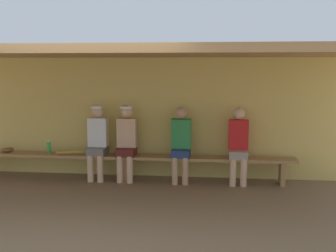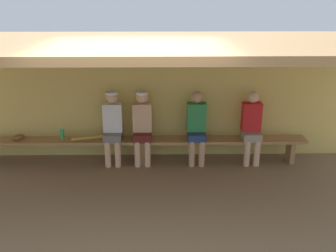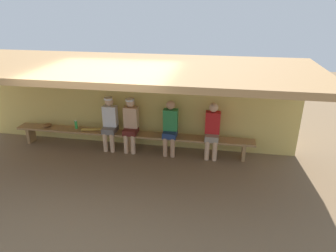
{
  "view_description": "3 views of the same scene",
  "coord_description": "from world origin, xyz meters",
  "px_view_note": "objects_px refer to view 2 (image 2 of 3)",
  "views": [
    {
      "loc": [
        1.56,
        -5.65,
        2.04
      ],
      "look_at": [
        0.8,
        1.25,
        1.04
      ],
      "focal_mm": 44.56,
      "sensor_mm": 36.0,
      "label": 1
    },
    {
      "loc": [
        0.38,
        -4.94,
        3.0
      ],
      "look_at": [
        0.47,
        1.39,
        0.77
      ],
      "focal_mm": 40.83,
      "sensor_mm": 36.0,
      "label": 2
    },
    {
      "loc": [
        2.08,
        -4.97,
        3.5
      ],
      "look_at": [
        0.98,
        1.29,
        0.83
      ],
      "focal_mm": 32.17,
      "sensor_mm": 36.0,
      "label": 3
    }
  ],
  "objects_px": {
    "player_leftmost": "(197,125)",
    "player_middle": "(113,124)",
    "baseball_bat": "(94,138)",
    "baseball_glove_worn": "(18,137)",
    "bench": "(142,143)",
    "player_shirtless_tan": "(142,124)",
    "player_in_white": "(252,125)",
    "water_bottle_green": "(62,133)"
  },
  "relations": [
    {
      "from": "player_leftmost",
      "to": "player_middle",
      "type": "distance_m",
      "value": 1.51
    },
    {
      "from": "bench",
      "to": "player_in_white",
      "type": "relative_size",
      "value": 4.49
    },
    {
      "from": "player_leftmost",
      "to": "water_bottle_green",
      "type": "height_order",
      "value": "player_leftmost"
    },
    {
      "from": "bench",
      "to": "player_in_white",
      "type": "xyz_separation_m",
      "value": [
        1.99,
        0.0,
        0.34
      ]
    },
    {
      "from": "player_shirtless_tan",
      "to": "baseball_glove_worn",
      "type": "distance_m",
      "value": 2.27
    },
    {
      "from": "player_in_white",
      "to": "baseball_bat",
      "type": "xyz_separation_m",
      "value": [
        -2.87,
        -0.0,
        -0.24
      ]
    },
    {
      "from": "bench",
      "to": "water_bottle_green",
      "type": "bearing_deg",
      "value": 178.29
    },
    {
      "from": "player_leftmost",
      "to": "player_in_white",
      "type": "xyz_separation_m",
      "value": [
        1.0,
        0.0,
        0.0
      ]
    },
    {
      "from": "bench",
      "to": "player_shirtless_tan",
      "type": "xyz_separation_m",
      "value": [
        0.01,
        0.0,
        0.36
      ]
    },
    {
      "from": "player_shirtless_tan",
      "to": "player_in_white",
      "type": "xyz_separation_m",
      "value": [
        1.98,
        -0.0,
        -0.02
      ]
    },
    {
      "from": "player_leftmost",
      "to": "baseball_bat",
      "type": "xyz_separation_m",
      "value": [
        -1.87,
        -0.0,
        -0.24
      ]
    },
    {
      "from": "water_bottle_green",
      "to": "baseball_bat",
      "type": "distance_m",
      "value": 0.58
    },
    {
      "from": "player_shirtless_tan",
      "to": "baseball_glove_worn",
      "type": "height_order",
      "value": "player_shirtless_tan"
    },
    {
      "from": "player_middle",
      "to": "baseball_bat",
      "type": "distance_m",
      "value": 0.44
    },
    {
      "from": "player_in_white",
      "to": "water_bottle_green",
      "type": "xyz_separation_m",
      "value": [
        -3.44,
        0.04,
        -0.16
      ]
    },
    {
      "from": "player_in_white",
      "to": "water_bottle_green",
      "type": "height_order",
      "value": "player_in_white"
    },
    {
      "from": "water_bottle_green",
      "to": "baseball_bat",
      "type": "xyz_separation_m",
      "value": [
        0.57,
        -0.04,
        -0.07
      ]
    },
    {
      "from": "player_shirtless_tan",
      "to": "player_middle",
      "type": "height_order",
      "value": "same"
    },
    {
      "from": "bench",
      "to": "player_shirtless_tan",
      "type": "relative_size",
      "value": 4.46
    },
    {
      "from": "baseball_bat",
      "to": "baseball_glove_worn",
      "type": "bearing_deg",
      "value": 166.58
    },
    {
      "from": "player_shirtless_tan",
      "to": "baseball_glove_worn",
      "type": "relative_size",
      "value": 5.6
    },
    {
      "from": "player_in_white",
      "to": "baseball_bat",
      "type": "distance_m",
      "value": 2.88
    },
    {
      "from": "baseball_bat",
      "to": "player_shirtless_tan",
      "type": "bearing_deg",
      "value": -12.67
    },
    {
      "from": "water_bottle_green",
      "to": "player_shirtless_tan",
      "type": "bearing_deg",
      "value": -1.55
    },
    {
      "from": "water_bottle_green",
      "to": "baseball_bat",
      "type": "bearing_deg",
      "value": -4.31
    },
    {
      "from": "player_middle",
      "to": "baseball_bat",
      "type": "xyz_separation_m",
      "value": [
        -0.36,
        -0.0,
        -0.25
      ]
    },
    {
      "from": "water_bottle_green",
      "to": "baseball_glove_worn",
      "type": "xyz_separation_m",
      "value": [
        -0.79,
        -0.03,
        -0.06
      ]
    },
    {
      "from": "player_middle",
      "to": "baseball_glove_worn",
      "type": "xyz_separation_m",
      "value": [
        -1.72,
        0.01,
        -0.24
      ]
    },
    {
      "from": "bench",
      "to": "baseball_bat",
      "type": "xyz_separation_m",
      "value": [
        -0.87,
        -0.0,
        0.11
      ]
    },
    {
      "from": "water_bottle_green",
      "to": "player_leftmost",
      "type": "bearing_deg",
      "value": -0.94
    },
    {
      "from": "bench",
      "to": "player_middle",
      "type": "relative_size",
      "value": 4.46
    },
    {
      "from": "player_leftmost",
      "to": "baseball_glove_worn",
      "type": "height_order",
      "value": "player_leftmost"
    },
    {
      "from": "player_shirtless_tan",
      "to": "baseball_glove_worn",
      "type": "bearing_deg",
      "value": 179.78
    },
    {
      "from": "player_leftmost",
      "to": "baseball_glove_worn",
      "type": "distance_m",
      "value": 3.24
    },
    {
      "from": "baseball_glove_worn",
      "to": "player_shirtless_tan",
      "type": "bearing_deg",
      "value": 125.63
    },
    {
      "from": "baseball_glove_worn",
      "to": "baseball_bat",
      "type": "distance_m",
      "value": 1.37
    },
    {
      "from": "player_middle",
      "to": "water_bottle_green",
      "type": "bearing_deg",
      "value": 177.56
    },
    {
      "from": "player_leftmost",
      "to": "water_bottle_green",
      "type": "bearing_deg",
      "value": 179.06
    },
    {
      "from": "player_leftmost",
      "to": "player_middle",
      "type": "bearing_deg",
      "value": 179.98
    },
    {
      "from": "player_in_white",
      "to": "water_bottle_green",
      "type": "bearing_deg",
      "value": 179.33
    },
    {
      "from": "baseball_glove_worn",
      "to": "player_middle",
      "type": "bearing_deg",
      "value": 125.57
    },
    {
      "from": "player_middle",
      "to": "baseball_glove_worn",
      "type": "height_order",
      "value": "player_middle"
    }
  ]
}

